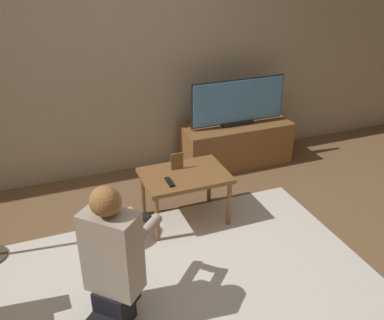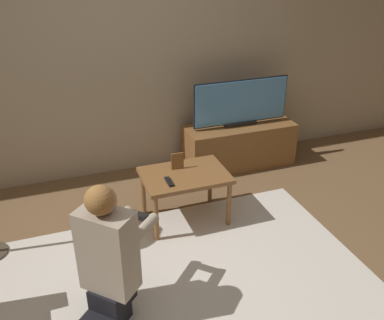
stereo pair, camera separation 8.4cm
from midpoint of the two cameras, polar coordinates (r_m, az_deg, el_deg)
name	(u,v)px [view 1 (the left image)]	position (r m, az deg, el deg)	size (l,w,h in m)	color
ground_plane	(181,286)	(3.23, -2.30, -16.40)	(10.00, 10.00, 0.00)	brown
wall_back	(111,50)	(4.33, -11.32, 14.21)	(10.00, 0.06, 2.60)	tan
rug	(181,285)	(3.23, -2.30, -16.30)	(2.83, 1.86, 0.02)	silver
tv_stand	(236,145)	(4.72, 5.38, 2.06)	(1.19, 0.44, 0.48)	brown
tv	(238,102)	(4.54, 5.63, 7.73)	(1.05, 0.08, 0.50)	black
coffee_table	(185,180)	(3.66, -1.63, -2.64)	(0.73, 0.51, 0.47)	brown
person_kneeling	(112,259)	(2.72, -11.55, -12.87)	(0.71, 0.71, 0.99)	black
picture_frame	(177,161)	(3.67, -2.66, -0.17)	(0.11, 0.01, 0.15)	brown
remote	(169,182)	(3.50, -3.71, -2.95)	(0.04, 0.15, 0.02)	black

